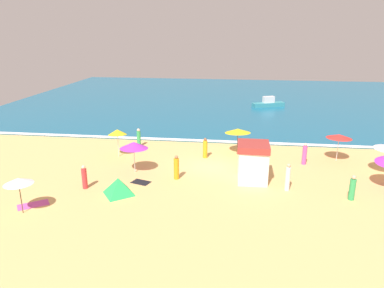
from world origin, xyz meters
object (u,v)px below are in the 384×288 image
(beach_umbrella_6, at_px, (117,132))
(beachgoer_0, at_px, (305,154))
(beachgoer_3, at_px, (288,177))
(beachgoer_7, at_px, (205,148))
(beach_umbrella_5, at_px, (339,136))
(beach_umbrella_3, at_px, (18,181))
(beach_tent, at_px, (119,186))
(beachgoer_6, at_px, (352,188))
(beach_umbrella_0, at_px, (238,131))
(beachgoer_2, at_px, (176,168))
(lifeguard_cabana, at_px, (253,162))
(small_boat_0, at_px, (268,103))
(beachgoer_8, at_px, (84,177))
(beachgoer_4, at_px, (139,138))
(beach_umbrella_1, at_px, (134,145))

(beach_umbrella_6, xyz_separation_m, beachgoer_0, (14.77, 0.14, -1.26))
(beachgoer_3, bearing_deg, beachgoer_7, 136.58)
(beach_umbrella_5, xyz_separation_m, beachgoer_0, (-2.68, -1.11, -1.23))
(beach_umbrella_3, relative_size, beach_tent, 1.19)
(beach_umbrella_5, distance_m, beachgoer_0, 3.15)
(beachgoer_3, distance_m, beachgoer_6, 3.84)
(beachgoer_0, bearing_deg, beach_umbrella_0, 160.31)
(beach_umbrella_0, xyz_separation_m, beachgoer_7, (-2.55, -1.35, -1.21))
(beach_umbrella_3, distance_m, beachgoer_7, 14.21)
(beach_umbrella_0, height_order, beach_umbrella_6, beach_umbrella_6)
(beach_umbrella_6, bearing_deg, beachgoer_2, -35.96)
(beach_umbrella_0, relative_size, beach_umbrella_6, 1.18)
(beach_umbrella_0, xyz_separation_m, beachgoer_0, (5.16, -1.85, -1.18))
(lifeguard_cabana, relative_size, small_boat_0, 0.61)
(beachgoer_0, bearing_deg, beach_umbrella_6, -179.45)
(lifeguard_cabana, relative_size, beachgoer_8, 1.67)
(lifeguard_cabana, relative_size, beachgoer_4, 1.63)
(beach_umbrella_0, distance_m, beachgoer_3, 7.73)
(beach_umbrella_5, height_order, beachgoer_6, beach_umbrella_5)
(beach_umbrella_5, height_order, beachgoer_7, beach_umbrella_5)
(beach_umbrella_3, relative_size, beach_umbrella_6, 0.97)
(beach_umbrella_3, height_order, beachgoer_6, beach_umbrella_3)
(beachgoer_2, height_order, small_boat_0, beachgoer_2)
(beach_umbrella_6, bearing_deg, beach_umbrella_1, -54.11)
(small_boat_0, bearing_deg, beach_umbrella_6, -122.00)
(beach_umbrella_6, relative_size, beachgoer_0, 1.38)
(beachgoer_0, xyz_separation_m, beachgoer_8, (-14.92, -6.48, -0.04))
(beachgoer_8, bearing_deg, beachgoer_0, 23.47)
(beach_umbrella_0, height_order, beachgoer_6, beach_umbrella_0)
(beachgoer_6, bearing_deg, beach_umbrella_3, -167.52)
(beachgoer_6, bearing_deg, beachgoer_7, 146.20)
(beach_tent, relative_size, beachgoer_3, 1.04)
(beach_umbrella_1, relative_size, beachgoer_4, 1.44)
(beach_umbrella_6, height_order, beachgoer_6, beach_umbrella_6)
(beachgoer_7, bearing_deg, beach_umbrella_1, -141.31)
(beach_umbrella_5, height_order, beach_umbrella_6, beach_umbrella_6)
(beachgoer_4, xyz_separation_m, beachgoer_8, (-1.09, -9.14, -0.03))
(beach_umbrella_1, bearing_deg, beach_umbrella_0, 35.20)
(beachgoer_4, bearing_deg, beachgoer_3, -32.76)
(beach_umbrella_6, height_order, small_boat_0, beach_umbrella_6)
(beach_umbrella_3, height_order, beach_umbrella_6, beach_umbrella_6)
(lifeguard_cabana, bearing_deg, small_boat_0, 83.73)
(beach_umbrella_1, height_order, small_boat_0, beach_umbrella_1)
(beach_umbrella_5, relative_size, beachgoer_6, 1.69)
(beach_umbrella_1, bearing_deg, beachgoer_6, -10.32)
(beachgoer_2, xyz_separation_m, beachgoer_4, (-4.57, 6.80, -0.02))
(beach_umbrella_3, height_order, beachgoer_7, beach_umbrella_3)
(beachgoer_2, bearing_deg, beach_umbrella_3, -142.56)
(beach_umbrella_5, bearing_deg, beach_umbrella_3, -150.37)
(beachgoer_0, height_order, beachgoer_7, beachgoer_0)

